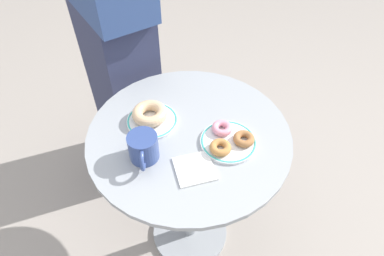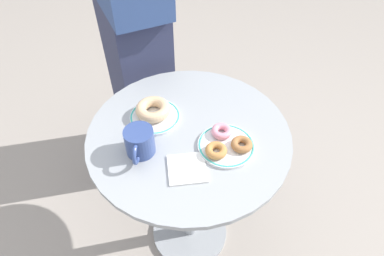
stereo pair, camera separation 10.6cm
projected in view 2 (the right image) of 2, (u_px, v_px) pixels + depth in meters
ground_plane at (190, 233)px, 1.60m from camera, size 7.00×7.00×0.02m
cafe_table at (189, 173)px, 1.24m from camera, size 0.67×0.67×0.72m
plate_left at (155, 117)px, 1.12m from camera, size 0.17×0.17×0.01m
plate_right at (226, 146)px, 1.03m from camera, size 0.18×0.18×0.01m
donut_glazed at (153, 109)px, 1.11m from camera, size 0.14×0.14×0.04m
donut_cinnamon at (242, 144)px, 1.01m from camera, size 0.07×0.07×0.02m
donut_pink_frosted at (222, 131)px, 1.05m from camera, size 0.09×0.09×0.02m
donut_old_fashioned at (216, 150)px, 0.99m from camera, size 0.09×0.09×0.02m
paper_napkin at (187, 169)px, 0.97m from camera, size 0.15×0.14×0.01m
coffee_mug at (139, 142)px, 0.99m from camera, size 0.09×0.13×0.09m
person_figure at (131, 19)px, 1.34m from camera, size 0.45×0.48×1.71m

